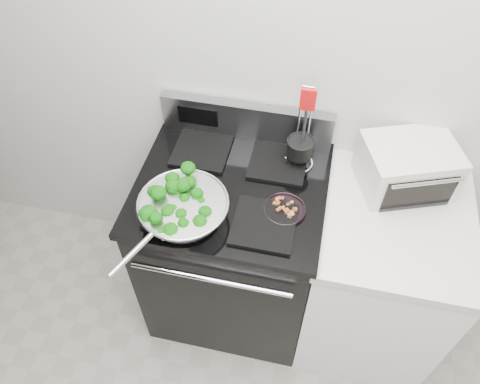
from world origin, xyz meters
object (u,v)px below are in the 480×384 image
(bacon_plate, at_px, (285,208))
(toaster_oven, at_px, (407,166))
(utensil_holder, at_px, (300,152))
(skillet, at_px, (183,208))
(gas_range, at_px, (232,247))

(bacon_plate, distance_m, toaster_oven, 0.54)
(utensil_holder, bearing_deg, bacon_plate, -96.70)
(toaster_oven, bearing_deg, skillet, -175.55)
(gas_range, relative_size, utensil_holder, 2.81)
(gas_range, height_order, utensil_holder, utensil_holder)
(bacon_plate, distance_m, utensil_holder, 0.27)
(utensil_holder, bearing_deg, toaster_oven, -1.90)
(gas_range, bearing_deg, bacon_plate, -19.71)
(bacon_plate, xyz_separation_m, utensil_holder, (0.02, 0.27, 0.05))
(toaster_oven, bearing_deg, gas_range, 174.74)
(gas_range, distance_m, utensil_holder, 0.62)
(utensil_holder, xyz_separation_m, toaster_oven, (0.44, 0.01, 0.00))
(gas_range, xyz_separation_m, bacon_plate, (0.24, -0.08, 0.48))
(skillet, xyz_separation_m, utensil_holder, (0.39, 0.38, 0.02))
(gas_range, bearing_deg, skillet, -125.21)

